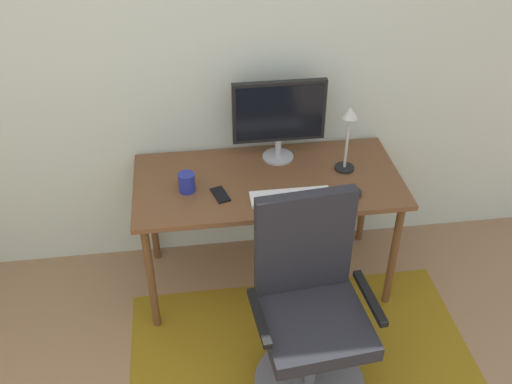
{
  "coord_description": "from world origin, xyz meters",
  "views": [
    {
      "loc": [
        0.07,
        -0.85,
        2.59
      ],
      "look_at": [
        0.39,
        1.53,
        0.85
      ],
      "focal_mm": 41.06,
      "sensor_mm": 36.0,
      "label": 1
    }
  ],
  "objects_px": {
    "desk": "(268,190)",
    "office_chair": "(310,320)",
    "coffee_cup": "(187,182)",
    "desk_lamp": "(348,129)",
    "monitor": "(279,115)",
    "computer_mouse": "(355,192)",
    "keyboard": "(291,197)",
    "cell_phone": "(220,195)"
  },
  "relations": [
    {
      "from": "desk",
      "to": "office_chair",
      "type": "relative_size",
      "value": 1.37
    },
    {
      "from": "computer_mouse",
      "to": "office_chair",
      "type": "xyz_separation_m",
      "value": [
        -0.35,
        -0.55,
        -0.34
      ]
    },
    {
      "from": "keyboard",
      "to": "coffee_cup",
      "type": "bearing_deg",
      "value": 165.29
    },
    {
      "from": "cell_phone",
      "to": "office_chair",
      "type": "relative_size",
      "value": 0.13
    },
    {
      "from": "desk_lamp",
      "to": "monitor",
      "type": "bearing_deg",
      "value": 154.55
    },
    {
      "from": "coffee_cup",
      "to": "desk_lamp",
      "type": "distance_m",
      "value": 0.92
    },
    {
      "from": "desk",
      "to": "coffee_cup",
      "type": "relative_size",
      "value": 13.84
    },
    {
      "from": "monitor",
      "to": "coffee_cup",
      "type": "xyz_separation_m",
      "value": [
        -0.54,
        -0.26,
        -0.23
      ]
    },
    {
      "from": "keyboard",
      "to": "office_chair",
      "type": "height_order",
      "value": "office_chair"
    },
    {
      "from": "desk",
      "to": "coffee_cup",
      "type": "xyz_separation_m",
      "value": [
        -0.45,
        -0.05,
        0.13
      ]
    },
    {
      "from": "keyboard",
      "to": "coffee_cup",
      "type": "xyz_separation_m",
      "value": [
        -0.54,
        0.14,
        0.04
      ]
    },
    {
      "from": "monitor",
      "to": "desk_lamp",
      "type": "bearing_deg",
      "value": -25.45
    },
    {
      "from": "monitor",
      "to": "computer_mouse",
      "type": "xyz_separation_m",
      "value": [
        0.35,
        -0.41,
        -0.27
      ]
    },
    {
      "from": "monitor",
      "to": "coffee_cup",
      "type": "relative_size",
      "value": 4.9
    },
    {
      "from": "desk",
      "to": "monitor",
      "type": "bearing_deg",
      "value": 66.4
    },
    {
      "from": "computer_mouse",
      "to": "cell_phone",
      "type": "bearing_deg",
      "value": 173.23
    },
    {
      "from": "office_chair",
      "to": "coffee_cup",
      "type": "bearing_deg",
      "value": 122.13
    },
    {
      "from": "computer_mouse",
      "to": "office_chair",
      "type": "distance_m",
      "value": 0.73
    },
    {
      "from": "desk",
      "to": "desk_lamp",
      "type": "bearing_deg",
      "value": 5.31
    },
    {
      "from": "monitor",
      "to": "desk_lamp",
      "type": "xyz_separation_m",
      "value": [
        0.35,
        -0.17,
        -0.02
      ]
    },
    {
      "from": "desk",
      "to": "computer_mouse",
      "type": "relative_size",
      "value": 14.2
    },
    {
      "from": "computer_mouse",
      "to": "cell_phone",
      "type": "height_order",
      "value": "computer_mouse"
    },
    {
      "from": "desk",
      "to": "monitor",
      "type": "xyz_separation_m",
      "value": [
        0.09,
        0.21,
        0.36
      ]
    },
    {
      "from": "coffee_cup",
      "to": "cell_phone",
      "type": "relative_size",
      "value": 0.76
    },
    {
      "from": "monitor",
      "to": "office_chair",
      "type": "xyz_separation_m",
      "value": [
        0.0,
        -0.96,
        -0.6
      ]
    },
    {
      "from": "coffee_cup",
      "to": "computer_mouse",
      "type": "bearing_deg",
      "value": -9.78
    },
    {
      "from": "coffee_cup",
      "to": "monitor",
      "type": "bearing_deg",
      "value": 25.81
    },
    {
      "from": "desk",
      "to": "desk_lamp",
      "type": "xyz_separation_m",
      "value": [
        0.44,
        0.04,
        0.33
      ]
    },
    {
      "from": "desk",
      "to": "computer_mouse",
      "type": "height_order",
      "value": "computer_mouse"
    },
    {
      "from": "cell_phone",
      "to": "desk_lamp",
      "type": "xyz_separation_m",
      "value": [
        0.72,
        0.16,
        0.25
      ]
    },
    {
      "from": "desk",
      "to": "computer_mouse",
      "type": "bearing_deg",
      "value": -24.8
    },
    {
      "from": "keyboard",
      "to": "desk_lamp",
      "type": "xyz_separation_m",
      "value": [
        0.35,
        0.23,
        0.25
      ]
    },
    {
      "from": "desk",
      "to": "desk_lamp",
      "type": "distance_m",
      "value": 0.56
    },
    {
      "from": "desk_lamp",
      "to": "cell_phone",
      "type": "bearing_deg",
      "value": -167.44
    },
    {
      "from": "monitor",
      "to": "office_chair",
      "type": "height_order",
      "value": "monitor"
    },
    {
      "from": "office_chair",
      "to": "desk",
      "type": "bearing_deg",
      "value": 91.73
    },
    {
      "from": "keyboard",
      "to": "coffee_cup",
      "type": "height_order",
      "value": "coffee_cup"
    },
    {
      "from": "office_chair",
      "to": "cell_phone",
      "type": "bearing_deg",
      "value": 114.68
    },
    {
      "from": "monitor",
      "to": "cell_phone",
      "type": "distance_m",
      "value": 0.56
    },
    {
      "from": "computer_mouse",
      "to": "desk_lamp",
      "type": "relative_size",
      "value": 0.27
    },
    {
      "from": "monitor",
      "to": "cell_phone",
      "type": "xyz_separation_m",
      "value": [
        -0.37,
        -0.33,
        -0.28
      ]
    },
    {
      "from": "keyboard",
      "to": "office_chair",
      "type": "xyz_separation_m",
      "value": [
        0.0,
        -0.56,
        -0.33
      ]
    }
  ]
}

